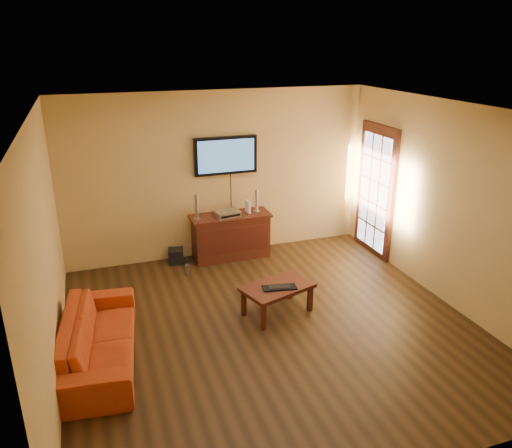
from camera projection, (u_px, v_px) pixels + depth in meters
name	position (u px, v px, depth m)	size (l,w,h in m)	color
ground_plane	(272.00, 326.00, 6.33)	(5.00, 5.00, 0.00)	black
room_walls	(256.00, 186.00, 6.30)	(5.00, 5.00, 5.00)	tan
french_door	(375.00, 192.00, 8.22)	(0.07, 1.02, 2.22)	#3E180E
media_console	(231.00, 236.00, 8.23)	(1.30, 0.50, 0.74)	#3E180E
television	(226.00, 156.00, 7.95)	(1.03, 0.08, 0.61)	black
coffee_table	(277.00, 290.00, 6.53)	(1.03, 0.79, 0.40)	#3E180E
sofa	(98.00, 331.00, 5.55)	(1.93, 0.56, 0.76)	#B73C14
speaker_left	(197.00, 208.00, 7.85)	(0.11, 0.11, 0.40)	silver
speaker_right	(256.00, 202.00, 8.21)	(0.10, 0.10, 0.37)	silver
av_receiver	(227.00, 214.00, 8.02)	(0.39, 0.28, 0.09)	silver
game_console	(248.00, 207.00, 8.17)	(0.04, 0.15, 0.20)	white
subwoofer	(176.00, 256.00, 8.09)	(0.24, 0.24, 0.24)	black
bottle	(187.00, 270.00, 7.66)	(0.07, 0.07, 0.20)	white
keyboard	(280.00, 287.00, 6.44)	(0.46, 0.24, 0.03)	black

